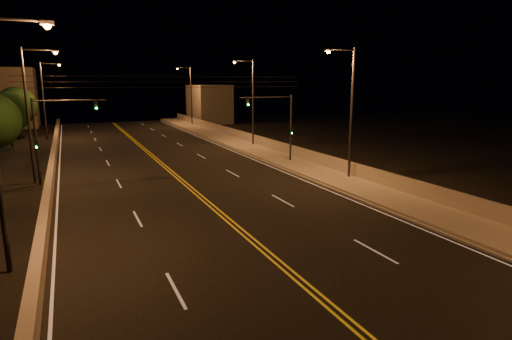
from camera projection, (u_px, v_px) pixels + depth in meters
name	position (u px, v px, depth m)	size (l,w,h in m)	color
road	(212.00, 207.00, 25.82)	(18.00, 120.00, 0.02)	black
sidewalk	(359.00, 187.00, 30.05)	(3.60, 120.00, 0.30)	gray
curb	(337.00, 191.00, 29.32)	(0.14, 120.00, 0.15)	gray
parapet_wall	(378.00, 176.00, 30.57)	(0.30, 120.00, 1.00)	#A59889
jersey_barrier	(45.00, 219.00, 22.13)	(0.45, 120.00, 0.94)	#A59889
distant_building_right	(209.00, 104.00, 78.67)	(6.00, 10.00, 6.80)	gray
distant_building_left	(9.00, 98.00, 69.68)	(8.00, 8.00, 9.61)	gray
parapet_rail	(379.00, 169.00, 30.46)	(0.06, 0.06, 120.00)	black
lane_markings	(213.00, 207.00, 25.75)	(17.32, 116.00, 0.00)	silver
streetlight_1	(349.00, 106.00, 31.56)	(2.55, 0.28, 9.81)	#2D2D33
streetlight_2	(251.00, 98.00, 48.14)	(2.55, 0.28, 9.81)	#2D2D33
streetlight_3	(190.00, 92.00, 71.63)	(2.55, 0.28, 9.81)	#2D2D33
streetlight_4	(0.00, 131.00, 16.04)	(2.55, 0.28, 9.81)	#2D2D33
streetlight_5	(31.00, 107.00, 30.98)	(2.55, 0.28, 9.81)	#2D2D33
streetlight_6	(45.00, 96.00, 54.47)	(2.55, 0.28, 9.81)	#2D2D33
traffic_signal_right	(281.00, 121.00, 38.43)	(5.11, 0.31, 6.29)	#2D2D33
traffic_signal_left	(50.00, 130.00, 31.00)	(5.11, 0.31, 6.29)	#2D2D33
overhead_wires	(172.00, 82.00, 32.82)	(22.00, 0.03, 0.83)	black
tree_2	(9.00, 112.00, 49.23)	(4.68, 4.68, 6.35)	black
tree_3	(17.00, 106.00, 55.75)	(5.00, 5.00, 6.77)	black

